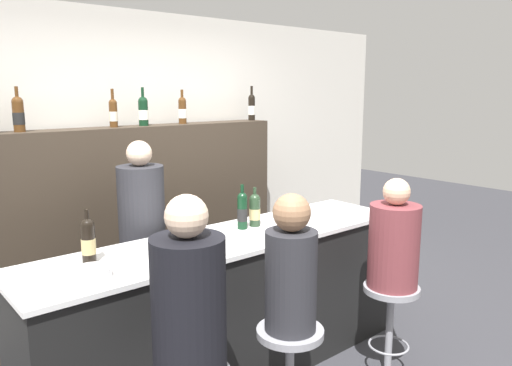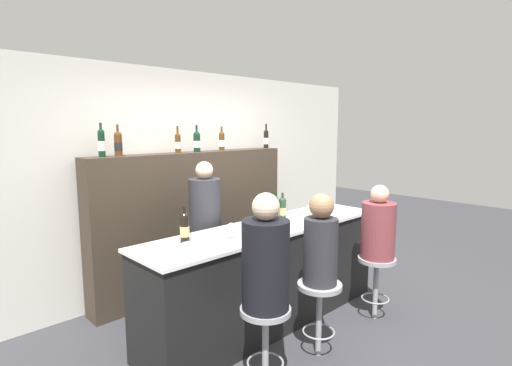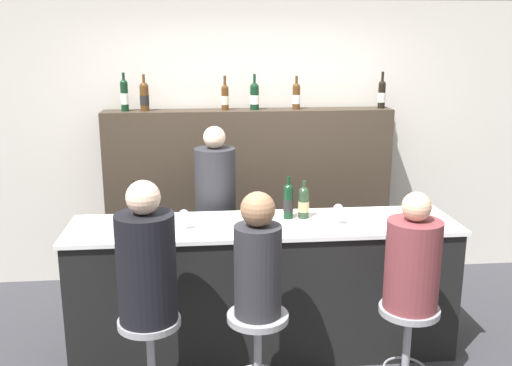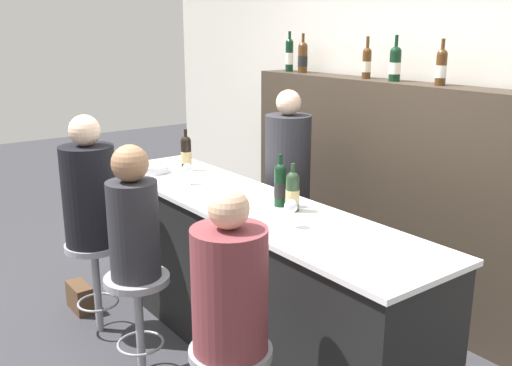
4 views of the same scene
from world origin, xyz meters
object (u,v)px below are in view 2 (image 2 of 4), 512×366
Objects in this scene: metal_bowl at (193,247)px; bartender at (206,245)px; wine_bottle_counter_2 at (282,208)px; wine_bottle_backbar_4 at (222,141)px; wine_bottle_counter_0 at (185,227)px; wine_glass_1 at (310,209)px; wine_glass_0 at (231,228)px; wine_bottle_backbar_1 at (118,143)px; bar_stool_middle at (319,299)px; bar_stool_right at (376,271)px; guest_seated_right at (378,227)px; wine_bottle_backbar_0 at (101,143)px; guest_seated_left at (266,260)px; guest_seated_middle at (321,244)px; wine_bottle_backbar_3 at (197,141)px; wine_bottle_backbar_5 at (266,139)px; wine_bottle_backbar_2 at (178,142)px; bar_stool_left at (265,326)px; wine_bottle_counter_1 at (275,208)px.

bartender is (0.65, 0.71, -0.27)m from metal_bowl.
wine_bottle_counter_2 is 0.95× the size of wine_bottle_backbar_4.
wine_glass_1 is at bearing -7.66° from wine_bottle_counter_0.
wine_bottle_backbar_1 is at bearing 104.96° from wine_glass_0.
metal_bowl is at bearing -108.78° from wine_bottle_counter_0.
bar_stool_right is at bearing 0.00° from bar_stool_middle.
guest_seated_right is (0.53, -0.80, -0.15)m from wine_bottle_counter_2.
wine_bottle_backbar_1 is (0.17, 0.00, -0.01)m from wine_bottle_backbar_0.
guest_seated_left is (0.22, -0.58, -0.01)m from metal_bowl.
bar_stool_right is (1.92, -1.93, -1.28)m from wine_bottle_backbar_0.
wine_bottle_counter_0 is at bearing 155.23° from guest_seated_right.
guest_seated_middle is (-0.63, -0.61, -0.12)m from wine_glass_1.
wine_bottle_backbar_3 reaches higher than bar_stool_right.
metal_bowl is 0.31× the size of bar_stool_middle.
wine_glass_1 is (1.42, -0.19, -0.02)m from wine_bottle_counter_0.
wine_bottle_backbar_3 is 1.16m from wine_bottle_backbar_5.
wine_bottle_backbar_0 reaches higher than wine_bottle_backbar_2.
guest_seated_left reaches higher than bar_stool_middle.
wine_bottle_backbar_2 is at bearing -180.00° from wine_bottle_backbar_5.
wine_bottle_counter_0 is 0.48× the size of bar_stool_middle.
wine_bottle_backbar_1 is at bearing 112.45° from bar_stool_middle.
wine_bottle_counter_1 is at bearing 40.09° from bar_stool_left.
wine_bottle_backbar_5 reaches higher than wine_bottle_counter_1.
wine_bottle_backbar_5 is at bearing 55.58° from bar_stool_middle.
bar_stool_middle is at bearing -110.73° from wine_bottle_counter_1.
wine_glass_0 is 1.63m from bar_stool_right.
guest_seated_middle is (0.65, -0.00, -0.02)m from guest_seated_left.
bar_stool_middle is 0.95m from bar_stool_right.
wine_bottle_counter_1 reaches higher than wine_bottle_counter_2.
wine_bottle_backbar_4 is 2.14m from guest_seated_right.
wine_bottle_counter_1 is 0.95× the size of wine_bottle_backbar_0.
wine_glass_1 is 0.10× the size of bartender.
wine_bottle_backbar_3 reaches higher than bartender.
bar_stool_left is (-1.28, -0.61, -0.59)m from wine_glass_1.
wine_bottle_counter_1 is 0.37× the size of guest_seated_left.
wine_bottle_backbar_4 reaches higher than wine_bottle_counter_0.
wine_bottle_backbar_5 is 0.51× the size of bar_stool_left.
metal_bowl is (-0.42, -0.03, -0.08)m from wine_glass_0.
bar_stool_left is (-0.95, -0.80, -0.61)m from wine_bottle_counter_1.
wine_bottle_backbar_1 is (-1.22, 1.13, 0.67)m from wine_bottle_counter_2.
guest_seated_right is 0.46× the size of bartender.
wine_glass_1 is (0.21, -0.19, -0.01)m from wine_bottle_counter_2.
wine_glass_1 is at bearing -0.00° from wine_glass_0.
guest_seated_left is at bearing -108.43° from wine_glass_0.
wine_bottle_backbar_5 reaches higher than metal_bowl.
wine_bottle_backbar_5 is (2.12, 1.13, 0.66)m from wine_bottle_counter_0.
wine_bottle_backbar_0 is 2.52m from bar_stool_middle.
wine_bottle_counter_0 is 0.26m from metal_bowl.
wine_bottle_counter_2 is at bearing -77.51° from wine_bottle_backbar_3.
wine_bottle_counter_0 is 1.05× the size of wine_bottle_backbar_4.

